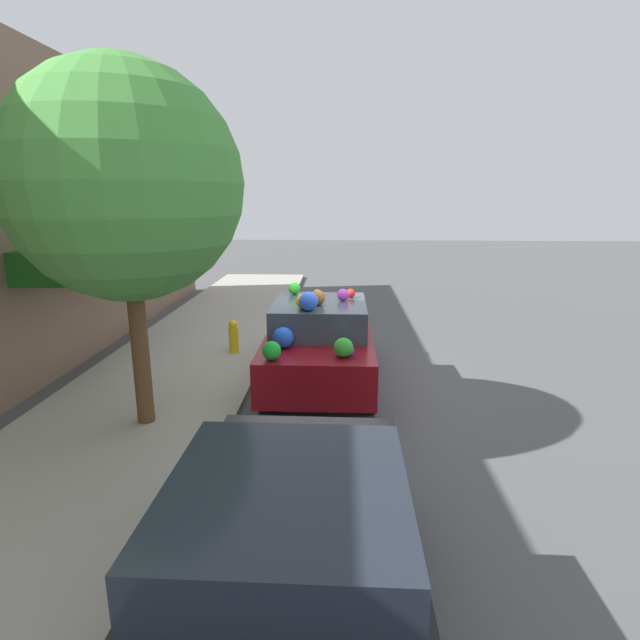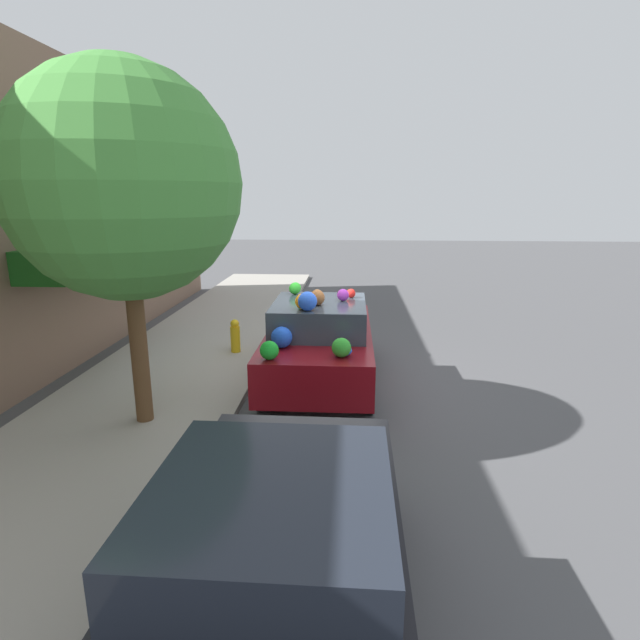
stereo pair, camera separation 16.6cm
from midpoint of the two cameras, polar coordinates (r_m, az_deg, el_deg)
The scene contains 7 objects.
ground_plane at distance 9.18m, azimuth -1.12°, elevation -7.13°, with size 60.00×60.00×0.00m, color #4C4C4F.
sidewalk_curb at distance 9.70m, azimuth -17.34°, elevation -6.24°, with size 24.00×3.20×0.12m.
building_facade at distance 10.21m, azimuth -30.36°, elevation 9.82°, with size 18.00×1.20×5.89m.
street_tree at distance 7.21m, azimuth -22.02°, elevation 14.23°, with size 3.09×3.09×4.90m.
fire_hydrant at distance 10.57m, azimuth -10.29°, elevation -1.85°, with size 0.20×0.20×0.70m.
art_car at distance 8.89m, azimuth -0.56°, elevation -2.31°, with size 4.03×1.85×1.84m.
parked_car_plain at distance 4.02m, azimuth -4.76°, elevation -25.82°, with size 3.96×1.91×1.46m.
Camera 1 is at (-8.55, -0.46, 3.32)m, focal length 28.00 mm.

